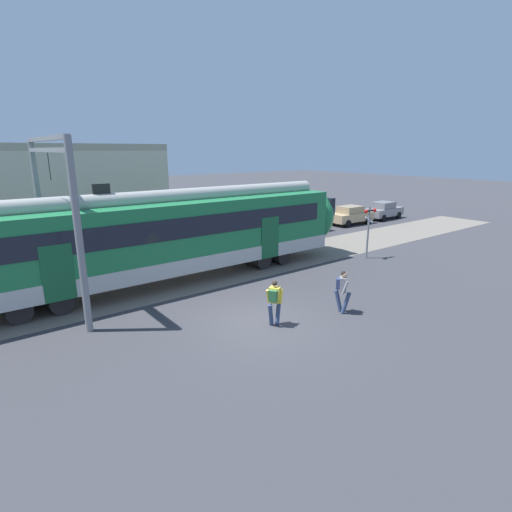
{
  "coord_description": "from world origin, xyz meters",
  "views": [
    {
      "loc": [
        -8.25,
        -10.38,
        6.06
      ],
      "look_at": [
        1.93,
        2.86,
        1.6
      ],
      "focal_mm": 28.0,
      "sensor_mm": 36.0,
      "label": 1
    }
  ],
  "objects_px": {
    "pedestrian_grey": "(342,288)",
    "parked_car_red": "(304,222)",
    "parked_car_tan": "(351,215)",
    "crossing_signal": "(369,224)",
    "pedestrian_yellow": "(274,299)",
    "parked_car_grey": "(384,210)"
  },
  "relations": [
    {
      "from": "parked_car_grey",
      "to": "parked_car_tan",
      "type": "bearing_deg",
      "value": 179.99
    },
    {
      "from": "pedestrian_grey",
      "to": "parked_car_red",
      "type": "relative_size",
      "value": 0.41
    },
    {
      "from": "parked_car_tan",
      "to": "crossing_signal",
      "type": "relative_size",
      "value": 1.34
    },
    {
      "from": "parked_car_tan",
      "to": "crossing_signal",
      "type": "bearing_deg",
      "value": -135.66
    },
    {
      "from": "pedestrian_grey",
      "to": "crossing_signal",
      "type": "height_order",
      "value": "crossing_signal"
    },
    {
      "from": "pedestrian_yellow",
      "to": "parked_car_grey",
      "type": "xyz_separation_m",
      "value": [
        22.44,
        11.34,
        -0.21
      ]
    },
    {
      "from": "parked_car_tan",
      "to": "crossing_signal",
      "type": "height_order",
      "value": "crossing_signal"
    },
    {
      "from": "pedestrian_yellow",
      "to": "pedestrian_grey",
      "type": "relative_size",
      "value": 1.0
    },
    {
      "from": "parked_car_red",
      "to": "parked_car_grey",
      "type": "distance_m",
      "value": 9.93
    },
    {
      "from": "parked_car_red",
      "to": "parked_car_tan",
      "type": "relative_size",
      "value": 1.01
    },
    {
      "from": "parked_car_tan",
      "to": "pedestrian_grey",
      "type": "bearing_deg",
      "value": -141.47
    },
    {
      "from": "crossing_signal",
      "to": "parked_car_red",
      "type": "bearing_deg",
      "value": 72.39
    },
    {
      "from": "pedestrian_yellow",
      "to": "crossing_signal",
      "type": "relative_size",
      "value": 0.56
    },
    {
      "from": "pedestrian_grey",
      "to": "parked_car_red",
      "type": "bearing_deg",
      "value": 51.04
    },
    {
      "from": "parked_car_tan",
      "to": "crossing_signal",
      "type": "xyz_separation_m",
      "value": [
        -7.8,
        -7.63,
        1.23
      ]
    },
    {
      "from": "parked_car_tan",
      "to": "parked_car_grey",
      "type": "bearing_deg",
      "value": -0.01
    },
    {
      "from": "crossing_signal",
      "to": "parked_car_tan",
      "type": "bearing_deg",
      "value": 44.34
    },
    {
      "from": "parked_car_grey",
      "to": "crossing_signal",
      "type": "distance_m",
      "value": 14.57
    },
    {
      "from": "pedestrian_grey",
      "to": "parked_car_red",
      "type": "distance_m",
      "value": 15.47
    },
    {
      "from": "parked_car_red",
      "to": "pedestrian_grey",
      "type": "bearing_deg",
      "value": -128.96
    },
    {
      "from": "pedestrian_yellow",
      "to": "parked_car_red",
      "type": "relative_size",
      "value": 0.41
    },
    {
      "from": "pedestrian_yellow",
      "to": "parked_car_tan",
      "type": "distance_m",
      "value": 21.18
    }
  ]
}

